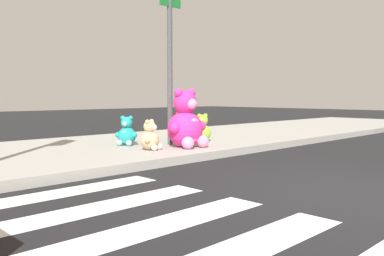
{
  "coord_description": "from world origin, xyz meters",
  "views": [
    {
      "loc": [
        -4.77,
        -2.12,
        1.18
      ],
      "look_at": [
        0.86,
        3.6,
        0.55
      ],
      "focal_mm": 38.68,
      "sensor_mm": 36.0,
      "label": 1
    }
  ],
  "objects_px": {
    "sign_pole": "(170,64)",
    "plush_red": "(178,129)",
    "plush_pink_large": "(186,124)",
    "plush_lime": "(202,130)",
    "plush_teal": "(127,133)",
    "plush_tan": "(151,138)"
  },
  "relations": [
    {
      "from": "sign_pole",
      "to": "plush_red",
      "type": "relative_size",
      "value": 4.93
    },
    {
      "from": "sign_pole",
      "to": "plush_pink_large",
      "type": "height_order",
      "value": "sign_pole"
    },
    {
      "from": "plush_pink_large",
      "to": "plush_red",
      "type": "xyz_separation_m",
      "value": [
        0.84,
        1.16,
        -0.21
      ]
    },
    {
      "from": "plush_pink_large",
      "to": "plush_lime",
      "type": "height_order",
      "value": "plush_pink_large"
    },
    {
      "from": "plush_teal",
      "to": "plush_lime",
      "type": "bearing_deg",
      "value": -19.38
    },
    {
      "from": "plush_pink_large",
      "to": "plush_teal",
      "type": "bearing_deg",
      "value": 120.48
    },
    {
      "from": "plush_tan",
      "to": "plush_teal",
      "type": "distance_m",
      "value": 0.95
    },
    {
      "from": "sign_pole",
      "to": "plush_pink_large",
      "type": "xyz_separation_m",
      "value": [
        -0.09,
        -0.58,
        -1.23
      ]
    },
    {
      "from": "plush_pink_large",
      "to": "sign_pole",
      "type": "bearing_deg",
      "value": 81.53
    },
    {
      "from": "plush_red",
      "to": "plush_lime",
      "type": "bearing_deg",
      "value": -76.25
    },
    {
      "from": "plush_lime",
      "to": "plush_tan",
      "type": "height_order",
      "value": "plush_lime"
    },
    {
      "from": "plush_red",
      "to": "plush_teal",
      "type": "bearing_deg",
      "value": -178.33
    },
    {
      "from": "plush_red",
      "to": "plush_teal",
      "type": "xyz_separation_m",
      "value": [
        -1.5,
        -0.04,
        -0.01
      ]
    },
    {
      "from": "sign_pole",
      "to": "plush_tan",
      "type": "distance_m",
      "value": 1.75
    },
    {
      "from": "sign_pole",
      "to": "plush_red",
      "type": "bearing_deg",
      "value": 37.13
    },
    {
      "from": "sign_pole",
      "to": "plush_teal",
      "type": "distance_m",
      "value": 1.71
    },
    {
      "from": "sign_pole",
      "to": "plush_lime",
      "type": "relative_size",
      "value": 5.09
    },
    {
      "from": "plush_tan",
      "to": "plush_teal",
      "type": "bearing_deg",
      "value": 82.62
    },
    {
      "from": "plush_lime",
      "to": "plush_teal",
      "type": "distance_m",
      "value": 1.75
    },
    {
      "from": "plush_teal",
      "to": "plush_tan",
      "type": "bearing_deg",
      "value": -97.38
    },
    {
      "from": "plush_pink_large",
      "to": "plush_lime",
      "type": "xyz_separation_m",
      "value": [
        1.0,
        0.53,
        -0.22
      ]
    },
    {
      "from": "sign_pole",
      "to": "plush_pink_large",
      "type": "relative_size",
      "value": 2.73
    }
  ]
}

